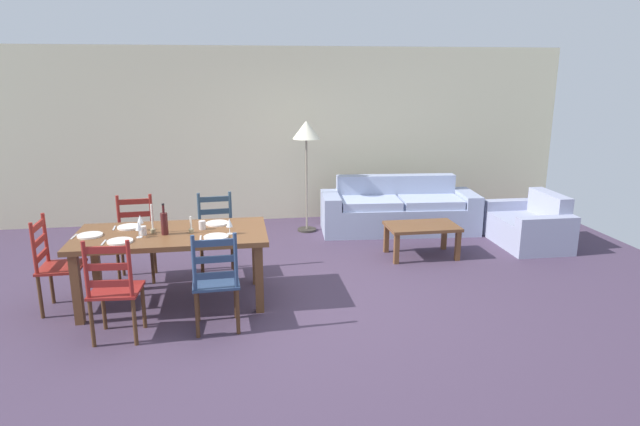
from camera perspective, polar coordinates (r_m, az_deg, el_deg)
The scene contains 30 objects.
ground_plane at distance 5.92m, azimuth -2.94°, elevation -8.75°, with size 9.60×9.60×0.02m, color #45354B.
wall_far at distance 8.78m, azimuth -5.40°, elevation 8.07°, with size 9.60×0.16×2.70m, color beige.
dining_table at distance 5.75m, azimuth -15.11°, elevation -2.80°, with size 1.90×0.96×0.75m.
dining_chair_near_left at distance 5.16m, azimuth -20.58°, elevation -7.45°, with size 0.45×0.43×0.96m.
dining_chair_near_right at distance 5.10m, azimuth -10.76°, elevation -6.99°, with size 0.44×0.42×0.96m.
dining_chair_far_left at distance 6.61m, azimuth -18.57°, elevation -2.50°, with size 0.44×0.42×0.96m.
dining_chair_far_right at distance 6.50m, azimuth -10.70°, elevation -2.26°, with size 0.45×0.43×0.96m.
dining_chair_head_west at distance 6.02m, azimuth -25.77°, elevation -4.84°, with size 0.40×0.42×0.96m.
dinner_plate_near_left at distance 5.56m, azimuth -20.05°, elevation -2.77°, with size 0.24×0.24×0.02m, color white.
fork_near_left at distance 5.59m, azimuth -21.55°, elevation -2.87°, with size 0.02×0.17×0.01m, color silver.
dinner_plate_near_right at distance 5.45m, azimuth -10.73°, elevation -2.45°, with size 0.24×0.24×0.02m, color white.
fork_near_right at distance 5.46m, azimuth -12.30°, elevation -2.57°, with size 0.02×0.17×0.01m, color silver.
dinner_plate_far_left at distance 6.03m, azimuth -19.19°, elevation -1.37°, with size 0.24×0.24×0.02m, color white.
fork_far_left at distance 6.06m, azimuth -20.58°, elevation -1.48°, with size 0.02×0.17×0.01m, color silver.
dinner_plate_far_right at distance 5.93m, azimuth -10.62°, elevation -1.06°, with size 0.24×0.24×0.02m, color white.
fork_far_right at distance 5.94m, azimuth -12.06°, elevation -1.17°, with size 0.02×0.17×0.01m, color silver.
dinner_plate_head_west at distance 5.86m, azimuth -22.77°, elevation -2.14°, with size 0.24×0.24×0.02m, color white.
fork_head_west at distance 5.90m, azimuth -24.18°, elevation -2.24°, with size 0.02×0.17×0.01m, color silver.
wine_bottle at distance 5.64m, azimuth -15.86°, elevation -1.01°, with size 0.07×0.07×0.32m.
wine_glass_near_left at distance 5.62m, azimuth -18.32°, elevation -1.35°, with size 0.06×0.06×0.16m.
wine_glass_near_right at distance 5.52m, azimuth -9.39°, elevation -1.07°, with size 0.06×0.06×0.16m.
wine_glass_far_left at distance 5.87m, azimuth -18.17°, elevation -0.68°, with size 0.06×0.06×0.16m.
coffee_cup_primary at distance 5.76m, azimuth -12.14°, elevation -1.24°, with size 0.07×0.07×0.09m, color beige.
coffee_cup_secondary at distance 5.71m, azimuth -17.91°, elevation -1.75°, with size 0.07×0.07×0.09m, color beige.
candle_tall at distance 5.74m, azimuth -16.99°, elevation -1.14°, with size 0.05×0.05×0.30m.
candle_short at distance 5.66m, azimuth -13.23°, elevation -1.58°, with size 0.05×0.05×0.17m.
couch at distance 8.30m, azimuth 8.10°, elevation 0.18°, with size 2.34×0.99×0.80m.
coffee_table at distance 7.16m, azimuth 10.53°, elevation -1.72°, with size 0.90×0.56×0.42m.
armchair_upholstered at distance 8.10m, azimuth 21.10°, elevation -1.35°, with size 0.82×1.17×0.72m.
standing_lamp at distance 7.99m, azimuth -1.43°, elevation 7.93°, with size 0.40×0.40×1.64m.
Camera 1 is at (-0.56, -5.41, 2.32)m, focal length 30.83 mm.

